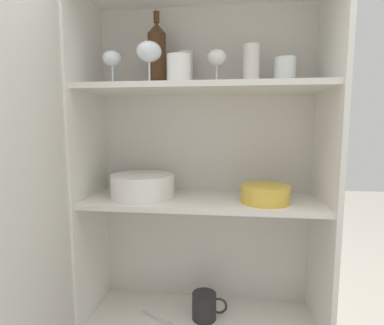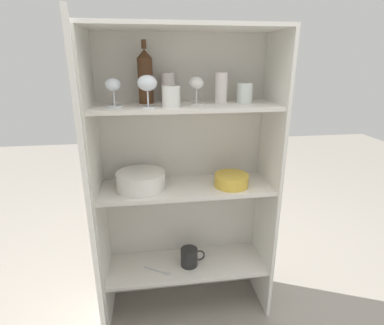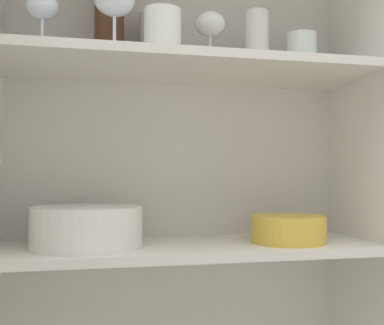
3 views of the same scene
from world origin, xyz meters
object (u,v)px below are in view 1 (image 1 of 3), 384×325
Objects in this scene: plate_stack_white at (143,186)px; wine_bottle at (157,56)px; coffee_mug_primary at (205,306)px; mixing_bowl_large at (265,193)px.

wine_bottle is at bearing 57.63° from plate_stack_white.
coffee_mug_primary is (0.25, -0.01, -0.48)m from plate_stack_white.
wine_bottle is 1.18× the size of plate_stack_white.
mixing_bowl_large is (0.42, -0.10, -0.51)m from wine_bottle.
plate_stack_white is at bearing -122.37° from wine_bottle.
mixing_bowl_large is 1.26× the size of coffee_mug_primary.
plate_stack_white is (-0.05, -0.07, -0.50)m from wine_bottle.
mixing_bowl_large is at bearing -13.84° from wine_bottle.
plate_stack_white is 1.40× the size of mixing_bowl_large.
plate_stack_white is at bearing 177.39° from coffee_mug_primary.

